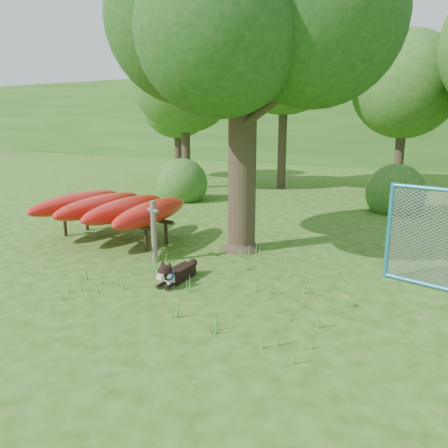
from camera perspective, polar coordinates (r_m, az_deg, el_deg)
The scene contains 13 objects.
ground at distance 7.17m, azimuth -6.14°, elevation -9.57°, with size 80.00×80.00×0.00m, color #255110.
oak_tree at distance 9.64m, azimuth 2.53°, elevation 26.51°, with size 6.14×5.44×7.48m.
wooden_post at distance 8.82m, azimuth -9.14°, elevation -0.75°, with size 0.34×0.18×1.25m.
kayak_rack at distance 10.66m, azimuth -14.36°, elevation 2.14°, with size 3.38×3.10×1.04m.
husky_dog at distance 7.75m, azimuth -6.39°, elevation -6.42°, with size 0.30×1.11×0.49m.
wildflower_clump at distance 6.96m, azimuth 15.63°, elevation -9.23°, with size 0.10×0.10×0.21m.
bg_tree_a at distance 18.61m, azimuth -5.18°, elevation 18.47°, with size 4.40×4.40×6.70m.
bg_tree_b at distance 18.89m, azimuth 7.98°, elevation 21.76°, with size 5.20×5.20×8.22m.
bg_tree_c at distance 18.58m, azimuth 22.63°, elevation 16.39°, with size 4.00×4.00×6.12m.
bg_tree_f at distance 22.44m, azimuth -6.18°, elevation 15.61°, with size 3.60×3.60×5.55m.
shrub_left at distance 15.87m, azimuth -5.41°, elevation 3.12°, with size 1.80×1.80×1.80m, color #2B5B1D.
shrub_mid at distance 14.76m, azimuth 21.28°, elevation 1.50°, with size 1.80×1.80×1.80m, color #2B5B1D.
wooded_hillside at distance 33.60m, azimuth 23.01°, elevation 12.60°, with size 80.00×12.00×6.00m, color #2B5B1D.
Camera 1 is at (3.85, -5.38, 2.77)m, focal length 35.00 mm.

